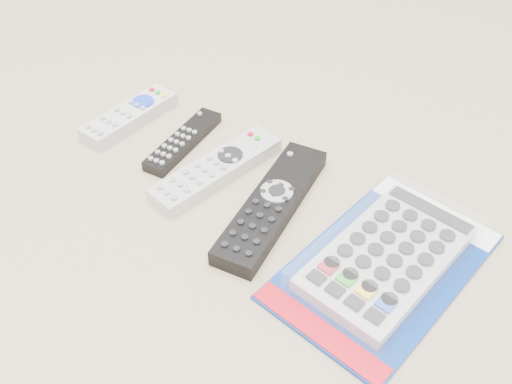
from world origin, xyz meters
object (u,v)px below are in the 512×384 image
Objects in this scene: remote_small_grey at (129,116)px; remote_large_black at (272,204)px; remote_silver_dvd at (217,169)px; jumbo_remote_packaged at (387,256)px; remote_slim_black at (183,141)px.

remote_large_black is at bearing -4.11° from remote_small_grey.
remote_silver_dvd is 0.11m from remote_large_black.
remote_silver_dvd is 0.28m from jumbo_remote_packaged.
jumbo_remote_packaged is (0.48, -0.04, 0.01)m from remote_small_grey.
remote_small_grey is at bearing 174.81° from remote_slim_black.
remote_large_black is at bearing 1.60° from remote_silver_dvd.
remote_small_grey is 0.31m from remote_large_black.
jumbo_remote_packaged reaches higher than remote_silver_dvd.
jumbo_remote_packaged is at bearing -8.31° from remote_large_black.
remote_silver_dvd is 0.88× the size of remote_large_black.
jumbo_remote_packaged is at bearing -1.34° from remote_small_grey.
remote_small_grey is 0.48m from jumbo_remote_packaged.
remote_small_grey is 0.55× the size of jumbo_remote_packaged.
remote_slim_black is 0.09m from remote_silver_dvd.
jumbo_remote_packaged is (0.28, -0.02, 0.01)m from remote_silver_dvd.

